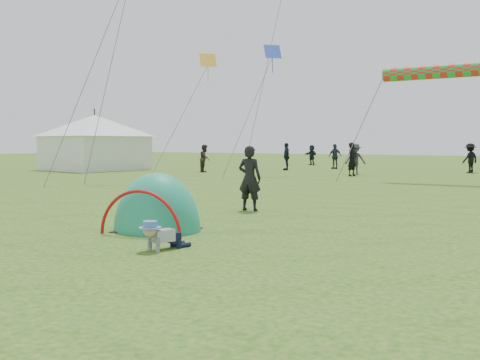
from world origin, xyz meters
The scene contains 15 objects.
ground centered at (0.00, 0.00, 0.00)m, with size 140.00×140.00×0.00m, color #16550A.
crawling_toddler centered at (0.33, -0.43, 0.25)m, with size 0.46×0.66×0.51m, color black, non-canonical shape.
popup_tent centered at (-0.98, 1.04, 0.00)m, with size 1.80×1.48×2.33m, color teal.
standing_adult centered at (-1.00, 4.72, 0.84)m, with size 0.61×0.40×1.68m, color black.
event_marquee centered at (-20.14, 17.45, 1.90)m, with size 5.53×5.53×3.80m, color white, non-canonical shape.
crowd_person_0 centered at (-3.72, 19.99, 0.88)m, with size 0.65×0.42×1.77m, color black.
crowd_person_1 centered at (-12.55, 19.03, 0.82)m, with size 0.80×0.62×1.65m, color #332725.
crowd_person_2 centered at (-7.36, 26.79, 0.84)m, with size 0.98×0.41×1.68m, color #2B3341.
crowd_person_3 centered at (1.12, 26.38, 0.86)m, with size 1.11×0.64×1.72m, color black.
crowd_person_5 centered at (-11.22, 31.64, 0.79)m, with size 1.47×0.47×1.59m, color black.
crowd_person_8 centered at (-9.44, 23.68, 0.87)m, with size 1.02×0.43×1.75m, color black.
crowd_person_9 centered at (-4.07, 21.45, 0.85)m, with size 1.10×0.63×1.70m, color #303137.
rainbow_tube_kite centered at (2.04, 17.60, 4.87)m, with size 0.64×0.64×6.87m, color red.
diamond_kite_8 centered at (-11.33, 17.64, 6.34)m, with size 0.91×0.91×0.00m, color gold.
diamond_kite_10 centered at (-7.78, 18.62, 6.65)m, with size 0.90×0.90×0.00m, color blue.
Camera 1 is at (5.97, -7.11, 1.75)m, focal length 40.00 mm.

